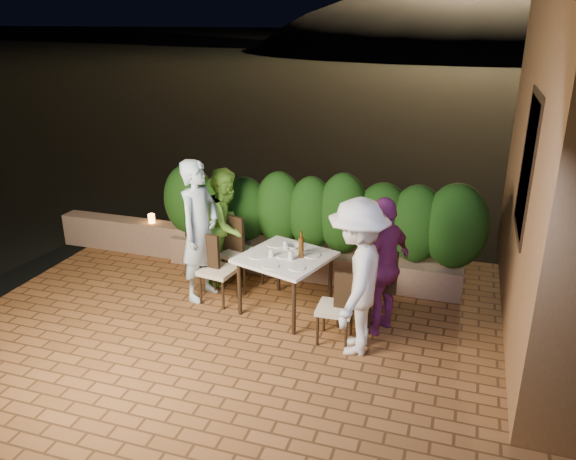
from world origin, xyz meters
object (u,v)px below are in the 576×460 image
at_px(beer_bottle, 301,245).
at_px(diner_green, 227,226).
at_px(bowl, 293,246).
at_px(diner_blue, 200,231).
at_px(chair_right_front, 335,307).
at_px(chair_right_back, 359,286).
at_px(diner_white, 357,278).
at_px(parapet_lamp, 152,218).
at_px(chair_left_back, 243,253).
at_px(chair_left_front, 218,269).
at_px(diner_purple, 383,266).
at_px(dining_table, 286,284).

xyz_separation_m(beer_bottle, diner_green, (-1.24, 0.61, -0.11)).
relative_size(bowl, diner_blue, 0.09).
distance_m(chair_right_front, chair_right_back, 0.50).
bearing_deg(diner_white, parapet_lamp, -117.46).
bearing_deg(chair_left_back, diner_blue, -112.92).
bearing_deg(chair_right_back, chair_left_front, 3.92).
xyz_separation_m(diner_green, diner_purple, (2.25, -0.70, 0.02)).
bearing_deg(beer_bottle, parapet_lamp, 157.88).
xyz_separation_m(diner_white, diner_purple, (0.20, 0.52, -0.06)).
xyz_separation_m(dining_table, diner_white, (1.00, -0.59, 0.50)).
xyz_separation_m(bowl, diner_purple, (1.18, -0.34, 0.05)).
relative_size(chair_left_back, diner_blue, 0.53).
height_order(beer_bottle, bowl, beer_bottle).
bearing_deg(chair_left_front, diner_green, 111.57).
bearing_deg(bowl, diner_blue, -169.34).
distance_m(chair_left_back, diner_green, 0.44).
height_order(chair_left_front, diner_white, diner_white).
bearing_deg(parapet_lamp, chair_right_front, -26.13).
bearing_deg(diner_purple, dining_table, -68.29).
height_order(chair_left_front, diner_blue, diner_blue).
xyz_separation_m(bowl, chair_right_back, (0.91, -0.29, -0.28)).
bearing_deg(diner_purple, chair_left_back, -80.65).
height_order(chair_right_back, diner_white, diner_white).
height_order(beer_bottle, diner_blue, diner_blue).
xyz_separation_m(dining_table, chair_left_front, (-0.90, -0.02, 0.08)).
bearing_deg(parapet_lamp, chair_left_back, -19.90).
bearing_deg(diner_blue, bowl, -70.78).
xyz_separation_m(diner_green, parapet_lamp, (-1.49, 0.51, -0.23)).
relative_size(dining_table, diner_white, 0.56).
xyz_separation_m(beer_bottle, diner_blue, (-1.36, 0.03, 0.01)).
xyz_separation_m(chair_left_back, diner_purple, (1.97, -0.56, 0.33)).
bearing_deg(diner_green, chair_right_back, -102.80).
xyz_separation_m(diner_blue, parapet_lamp, (-1.38, 1.08, -0.36)).
bearing_deg(diner_white, bowl, -132.76).
bearing_deg(diner_green, beer_bottle, -110.67).
xyz_separation_m(bowl, chair_left_front, (-0.92, -0.29, -0.32)).
height_order(diner_green, diner_white, diner_white).
distance_m(chair_right_front, parapet_lamp, 3.67).
height_order(beer_bottle, diner_white, diner_white).
relative_size(chair_left_back, diner_white, 0.56).
xyz_separation_m(diner_purple, parapet_lamp, (-3.74, 1.21, -0.25)).
xyz_separation_m(chair_left_front, diner_blue, (-0.27, 0.07, 0.47)).
relative_size(beer_bottle, diner_white, 0.19).
height_order(chair_left_back, parapet_lamp, chair_left_back).
distance_m(bowl, chair_left_back, 0.86).
distance_m(dining_table, chair_left_back, 0.92).
xyz_separation_m(chair_left_back, diner_white, (1.77, -1.08, 0.38)).
bearing_deg(bowl, chair_right_back, -17.77).
distance_m(dining_table, chair_right_back, 0.93).
bearing_deg(dining_table, chair_left_back, 147.73).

